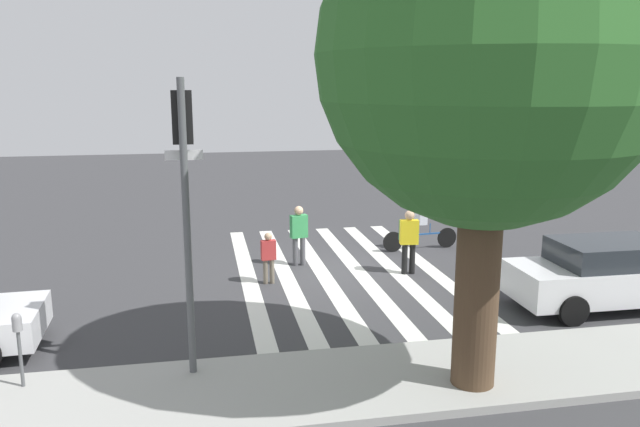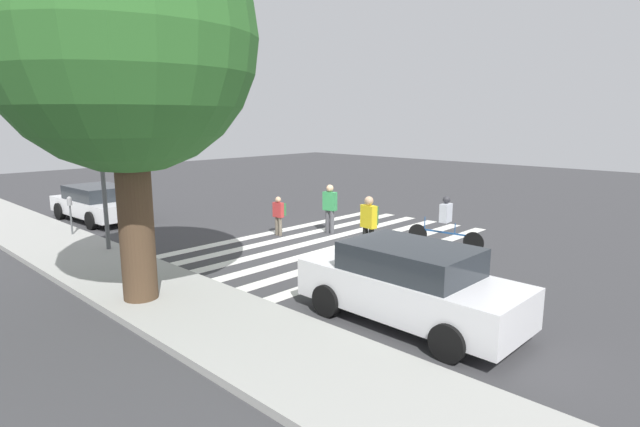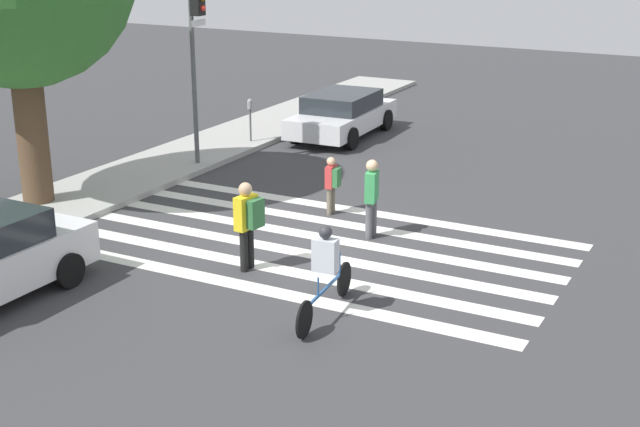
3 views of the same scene
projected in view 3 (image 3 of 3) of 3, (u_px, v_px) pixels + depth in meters
ground_plane at (313, 245)px, 17.92m from camera, size 60.00×60.00×0.00m
sidewalk_curb at (76, 199)px, 20.65m from camera, size 36.00×2.50×0.14m
crosswalk_stripes at (313, 245)px, 17.91m from camera, size 5.26×10.00×0.01m
traffic_light at (196, 34)px, 22.35m from camera, size 0.60×0.50×4.99m
parking_meter at (250, 111)px, 25.43m from camera, size 0.15×0.15×1.37m
pedestrian_adult_tall_backpack at (248, 219)px, 16.36m from camera, size 0.49×0.43×1.69m
pedestrian_adult_blue_shirt at (332, 181)px, 19.56m from camera, size 0.38×0.32×1.30m
pedestrian_adult_yellow_jacket at (372, 194)px, 18.06m from camera, size 0.49×0.30×1.65m
cyclist_mid_street at (325, 267)px, 14.48m from camera, size 2.37×0.42×1.57m
car_parked_silver_sedan at (342, 114)px, 26.65m from camera, size 4.43×2.12×1.33m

